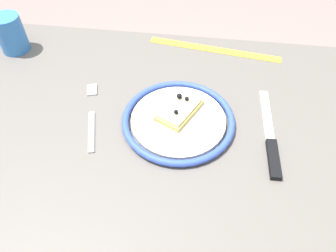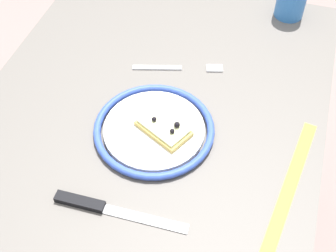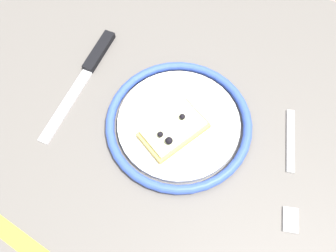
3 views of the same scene
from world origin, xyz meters
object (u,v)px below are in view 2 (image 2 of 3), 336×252
at_px(dining_table, 137,172).
at_px(pizza_slice_near, 164,128).
at_px(plate, 154,129).
at_px(measuring_tape, 287,193).
at_px(fork, 179,68).
at_px(knife, 97,206).

distance_m(dining_table, pizza_slice_near, 0.13).
distance_m(dining_table, plate, 0.12).
bearing_deg(measuring_tape, fork, -124.81).
height_order(dining_table, knife, knife).
bearing_deg(pizza_slice_near, knife, -17.87).
xyz_separation_m(dining_table, measuring_tape, (0.03, 0.30, 0.10)).
relative_size(dining_table, measuring_tape, 3.18).
bearing_deg(pizza_slice_near, fork, -172.68).
xyz_separation_m(fork, measuring_tape, (0.25, 0.28, -0.00)).
height_order(dining_table, measuring_tape, measuring_tape).
relative_size(dining_table, fork, 5.63).
distance_m(dining_table, knife, 0.18).
distance_m(fork, measuring_tape, 0.37).
bearing_deg(pizza_slice_near, dining_table, -51.08).
bearing_deg(pizza_slice_near, plate, -89.91).
xyz_separation_m(plate, measuring_tape, (0.07, 0.27, -0.01)).
bearing_deg(plate, dining_table, -35.52).
bearing_deg(measuring_tape, knife, -60.31).
relative_size(plate, pizza_slice_near, 2.00).
height_order(plate, fork, plate).
bearing_deg(measuring_tape, dining_table, -87.28).
bearing_deg(knife, fork, 174.38).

